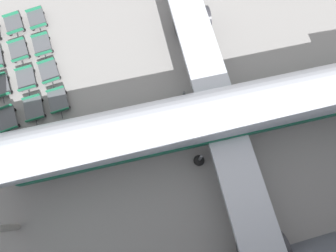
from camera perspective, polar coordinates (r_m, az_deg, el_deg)
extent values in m
cylinder|color=silver|center=(23.53, 15.93, 3.73)|extent=(5.77, 43.75, 4.35)
cube|color=silver|center=(23.88, 11.47, 2.06)|extent=(44.92, 4.99, 0.44)
cylinder|color=#333338|center=(24.68, 20.06, -24.40)|extent=(2.70, 3.74, 2.58)
cylinder|color=#333338|center=(30.42, 5.19, 21.78)|extent=(2.70, 3.74, 2.58)
cube|color=#146B4C|center=(24.21, 15.46, 3.06)|extent=(5.71, 39.39, 0.78)
cylinder|color=#56565B|center=(23.68, 7.03, -7.01)|extent=(0.24, 0.24, 2.00)
sphere|color=black|center=(24.65, 6.75, -7.46)|extent=(1.02, 1.02, 1.02)
cylinder|color=#56565B|center=(25.39, 3.42, 6.36)|extent=(0.24, 0.24, 2.00)
sphere|color=black|center=(26.30, 3.30, 5.46)|extent=(1.02, 1.02, 1.02)
sphere|color=black|center=(35.55, -32.69, 15.68)|extent=(0.36, 0.36, 0.36)
sphere|color=black|center=(33.36, -32.06, 11.01)|extent=(0.36, 0.36, 0.36)
sphere|color=black|center=(34.44, -32.46, 13.37)|extent=(0.36, 0.36, 0.36)
cube|color=#515459|center=(31.89, -32.76, 7.28)|extent=(2.75, 2.08, 0.10)
cube|color=#237F56|center=(31.06, -32.60, 5.59)|extent=(0.30, 1.77, 0.32)
cube|color=#333338|center=(31.11, -32.17, 4.75)|extent=(0.70, 0.15, 0.06)
sphere|color=black|center=(31.43, -30.98, 6.23)|extent=(0.36, 0.36, 0.36)
sphere|color=black|center=(32.41, -31.53, 8.84)|extent=(0.36, 0.36, 0.36)
cube|color=#515459|center=(29.97, -31.70, 1.27)|extent=(2.77, 2.12, 0.10)
cube|color=#237F56|center=(29.25, -31.47, -0.68)|extent=(0.33, 1.77, 0.32)
cube|color=#237F56|center=(30.40, -32.31, 3.41)|extent=(0.33, 1.77, 0.32)
cube|color=#333338|center=(29.35, -31.02, -1.55)|extent=(0.70, 0.16, 0.06)
sphere|color=black|center=(30.16, -32.26, -0.97)|extent=(0.36, 0.36, 0.36)
sphere|color=black|center=(29.59, -29.79, 0.09)|extent=(0.36, 0.36, 0.36)
sphere|color=black|center=(30.42, -30.44, 3.03)|extent=(0.36, 0.36, 0.36)
cube|color=#515459|center=(28.56, -30.79, -5.18)|extent=(2.77, 2.13, 0.10)
cube|color=#237F56|center=(27.95, -30.51, -7.37)|extent=(0.34, 1.77, 0.32)
cube|color=#237F56|center=(28.86, -31.46, -2.85)|extent=(0.34, 1.77, 0.32)
cube|color=#333338|center=(28.11, -30.03, -8.25)|extent=(0.70, 0.16, 0.06)
sphere|color=black|center=(28.87, -31.37, -7.47)|extent=(0.36, 0.36, 0.36)
sphere|color=black|center=(28.27, -28.76, -6.48)|extent=(0.36, 0.36, 0.36)
sphere|color=black|center=(29.51, -32.02, -4.27)|extent=(0.36, 0.36, 0.36)
sphere|color=black|center=(28.92, -29.49, -3.24)|extent=(0.36, 0.36, 0.36)
cube|color=#515459|center=(35.51, -30.57, 18.58)|extent=(2.77, 2.12, 0.10)
cube|color=#237F56|center=(34.51, -30.34, 17.37)|extent=(0.33, 1.77, 0.32)
cube|color=#237F56|center=(36.24, -31.13, 20.11)|extent=(0.33, 1.77, 0.32)
cube|color=#333338|center=(34.47, -29.94, 16.62)|extent=(0.70, 0.16, 0.06)
sphere|color=black|center=(35.33, -31.08, 16.69)|extent=(0.36, 0.36, 0.36)
sphere|color=black|center=(34.98, -28.86, 17.81)|extent=(0.36, 0.36, 0.36)
sphere|color=black|center=(36.56, -31.62, 18.67)|extent=(0.36, 0.36, 0.36)
sphere|color=black|center=(36.22, -29.46, 19.78)|extent=(0.36, 0.36, 0.36)
cube|color=#515459|center=(33.15, -29.78, 14.07)|extent=(2.75, 2.09, 0.10)
cube|color=#237F56|center=(32.23, -29.54, 12.62)|extent=(0.31, 1.77, 0.32)
cube|color=#237F56|center=(33.80, -30.35, 15.81)|extent=(0.31, 1.77, 0.32)
cube|color=#333338|center=(32.23, -29.13, 11.81)|extent=(0.70, 0.15, 0.06)
sphere|color=black|center=(33.07, -30.33, 12.03)|extent=(0.36, 0.36, 0.36)
sphere|color=black|center=(32.68, -27.99, 13.15)|extent=(0.36, 0.36, 0.36)
sphere|color=black|center=(34.19, -30.89, 14.32)|extent=(0.36, 0.36, 0.36)
sphere|color=black|center=(33.81, -28.62, 15.44)|extent=(0.36, 0.36, 0.36)
cube|color=#515459|center=(30.96, -28.55, 9.00)|extent=(2.66, 1.96, 0.10)
cube|color=#237F56|center=(30.14, -28.40, 7.25)|extent=(0.21, 1.78, 0.32)
cube|color=#237F56|center=(31.49, -29.05, 11.02)|extent=(0.21, 1.78, 0.32)
cube|color=#333338|center=(30.20, -28.00, 6.37)|extent=(0.70, 0.11, 0.06)
sphere|color=black|center=(31.02, -29.24, 6.85)|extent=(0.36, 0.36, 0.36)
sphere|color=black|center=(30.55, -26.73, 7.83)|extent=(0.36, 0.36, 0.36)
sphere|color=black|center=(31.98, -29.68, 9.54)|extent=(0.36, 0.36, 0.36)
sphere|color=black|center=(31.52, -27.25, 10.53)|extent=(0.36, 0.36, 0.36)
cube|color=#515459|center=(29.11, -27.21, 3.39)|extent=(2.64, 1.92, 0.10)
cube|color=#237F56|center=(28.39, -27.04, 1.37)|extent=(0.18, 1.78, 0.32)
cube|color=#237F56|center=(29.52, -27.72, 5.64)|extent=(0.18, 1.78, 0.32)
cube|color=#333338|center=(28.50, -26.65, 0.44)|extent=(0.70, 0.10, 0.06)
sphere|color=black|center=(29.28, -27.96, 1.14)|extent=(0.36, 0.36, 0.36)
sphere|color=black|center=(28.78, -25.30, 2.04)|extent=(0.36, 0.36, 0.36)
sphere|color=black|center=(30.08, -28.42, 4.18)|extent=(0.36, 0.36, 0.36)
sphere|color=black|center=(29.59, -25.83, 5.11)|extent=(0.36, 0.36, 0.36)
cube|color=#515459|center=(27.57, -25.96, -3.42)|extent=(2.75, 2.09, 0.10)
cube|color=#237F56|center=(26.95, -25.59, -5.68)|extent=(0.31, 1.77, 0.32)
cube|color=#237F56|center=(27.86, -26.68, -1.02)|extent=(0.31, 1.77, 0.32)
cube|color=#333338|center=(27.12, -25.13, -6.59)|extent=(0.70, 0.15, 0.06)
sphere|color=black|center=(27.83, -26.64, -5.80)|extent=(0.36, 0.36, 0.36)
sphere|color=black|center=(27.34, -23.84, -4.77)|extent=(0.36, 0.36, 0.36)
sphere|color=black|center=(28.47, -27.38, -2.51)|extent=(0.36, 0.36, 0.36)
sphere|color=black|center=(28.00, -24.66, -1.45)|extent=(0.36, 0.36, 0.36)
cube|color=#515459|center=(34.80, -26.70, 20.13)|extent=(2.75, 2.09, 0.10)
cube|color=#237F56|center=(33.80, -26.41, 18.92)|extent=(0.30, 1.77, 0.32)
cube|color=#237F56|center=(35.54, -27.29, 21.68)|extent=(0.30, 1.77, 0.32)
cube|color=#333338|center=(33.77, -26.01, 18.14)|extent=(0.70, 0.15, 0.06)
sphere|color=black|center=(34.58, -27.27, 18.21)|extent=(0.36, 0.36, 0.36)
sphere|color=black|center=(34.32, -24.92, 19.30)|extent=(0.36, 0.36, 0.36)
sphere|color=black|center=(35.82, -27.88, 20.21)|extent=(0.36, 0.36, 0.36)
sphere|color=black|center=(35.57, -25.59, 21.29)|extent=(0.36, 0.36, 0.36)
cube|color=#515459|center=(32.44, -25.77, 15.63)|extent=(2.70, 2.01, 0.10)
cube|color=#237F56|center=(31.51, -25.51, 14.16)|extent=(0.25, 1.78, 0.32)
cube|color=#237F56|center=(33.09, -26.33, 17.41)|extent=(0.25, 1.78, 0.32)
cube|color=#333338|center=(31.52, -25.12, 13.31)|extent=(0.70, 0.13, 0.06)
sphere|color=black|center=(32.33, -26.42, 13.57)|extent=(0.36, 0.36, 0.36)
sphere|color=black|center=(32.01, -23.94, 14.62)|extent=(0.36, 0.36, 0.36)
sphere|color=black|center=(33.45, -26.99, 15.91)|extent=(0.36, 0.36, 0.36)
sphere|color=black|center=(33.14, -24.57, 16.96)|extent=(0.36, 0.36, 0.36)
cube|color=#515459|center=(30.35, -24.51, 10.75)|extent=(2.74, 2.08, 0.10)
cube|color=#237F56|center=(29.49, -24.15, 9.05)|extent=(0.30, 1.77, 0.32)
cube|color=#237F56|center=(30.91, -25.18, 12.73)|extent=(0.30, 1.77, 0.32)
cube|color=#333338|center=(29.55, -23.73, 8.15)|extent=(0.70, 0.15, 0.06)
sphere|color=black|center=(30.31, -25.15, 8.52)|extent=(0.36, 0.36, 0.36)
sphere|color=black|center=(29.99, -22.55, 9.64)|extent=(0.36, 0.36, 0.36)
sphere|color=black|center=(31.32, -25.86, 11.16)|extent=(0.36, 0.36, 0.36)
sphere|color=black|center=(31.01, -23.33, 12.28)|extent=(0.36, 0.36, 0.36)
cube|color=#515459|center=(28.44, -22.82, 5.14)|extent=(2.68, 1.98, 0.10)
cube|color=#237F56|center=(27.69, -22.49, 3.12)|extent=(0.22, 1.78, 0.32)
cube|color=#237F56|center=(28.88, -23.45, 7.39)|extent=(0.22, 1.78, 0.32)
cube|color=#333338|center=(27.81, -22.09, 2.18)|extent=(0.70, 0.12, 0.06)
sphere|color=black|center=(28.54, -23.59, 2.80)|extent=(0.36, 0.36, 0.36)
sphere|color=black|center=(28.17, -20.80, 3.81)|extent=(0.36, 0.36, 0.36)
sphere|color=black|center=(29.37, -24.24, 5.84)|extent=(0.36, 0.36, 0.36)
sphere|color=black|center=(29.02, -21.53, 6.86)|extent=(0.36, 0.36, 0.36)
cube|color=#515459|center=(26.86, -21.36, -1.78)|extent=(2.64, 1.93, 0.10)
cube|color=#237F56|center=(26.25, -21.03, -4.11)|extent=(0.19, 1.78, 0.32)
cube|color=#237F56|center=(27.15, -21.99, 0.72)|extent=(0.19, 1.78, 0.32)
cube|color=#333338|center=(26.43, -20.63, -5.07)|extent=(0.70, 0.10, 0.06)
sphere|color=black|center=(27.10, -22.22, -4.18)|extent=(0.36, 0.36, 0.36)
sphere|color=black|center=(26.70, -19.24, -3.28)|extent=(0.36, 0.36, 0.36)
sphere|color=black|center=(27.73, -22.87, -0.76)|extent=(0.36, 0.36, 0.36)
sphere|color=black|center=(27.34, -19.98, 0.16)|extent=(0.36, 0.36, 0.36)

